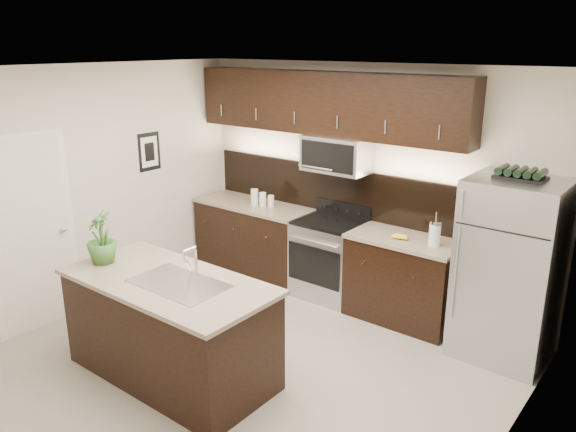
% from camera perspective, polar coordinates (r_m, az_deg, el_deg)
% --- Properties ---
extents(ground, '(4.50, 4.50, 0.00)m').
position_cam_1_polar(ground, '(5.51, -3.87, -14.61)').
color(ground, gray).
rests_on(ground, ground).
extents(room_walls, '(4.52, 4.02, 2.71)m').
position_cam_1_polar(room_walls, '(4.88, -5.54, 2.81)').
color(room_walls, beige).
rests_on(room_walls, ground).
extents(counter_run, '(3.51, 0.65, 0.94)m').
position_cam_1_polar(counter_run, '(6.75, 2.74, -3.94)').
color(counter_run, black).
rests_on(counter_run, ground).
extents(upper_fixtures, '(3.49, 0.40, 1.66)m').
position_cam_1_polar(upper_fixtures, '(6.44, 3.92, 10.38)').
color(upper_fixtures, black).
rests_on(upper_fixtures, counter_run).
extents(island, '(1.96, 0.96, 0.94)m').
position_cam_1_polar(island, '(5.21, -11.86, -11.03)').
color(island, black).
rests_on(island, ground).
extents(sink_faucet, '(0.84, 0.50, 0.28)m').
position_cam_1_polar(sink_faucet, '(4.90, -10.97, -6.56)').
color(sink_faucet, silver).
rests_on(sink_faucet, island).
extents(refrigerator, '(0.84, 0.76, 1.74)m').
position_cam_1_polar(refrigerator, '(5.64, 21.51, -5.14)').
color(refrigerator, '#B2B2B7').
rests_on(refrigerator, ground).
extents(wine_rack, '(0.43, 0.27, 0.10)m').
position_cam_1_polar(wine_rack, '(5.38, 22.58, 3.97)').
color(wine_rack, black).
rests_on(wine_rack, refrigerator).
extents(plant, '(0.35, 0.35, 0.49)m').
position_cam_1_polar(plant, '(5.45, -18.44, -2.08)').
color(plant, '#346428').
rests_on(plant, island).
extents(canisters, '(0.30, 0.15, 0.21)m').
position_cam_1_polar(canisters, '(7.03, -2.79, 1.77)').
color(canisters, silver).
rests_on(canisters, counter_run).
extents(french_press, '(0.12, 0.12, 0.34)m').
position_cam_1_polar(french_press, '(5.82, 14.68, -1.76)').
color(french_press, silver).
rests_on(french_press, counter_run).
extents(bananas, '(0.20, 0.17, 0.05)m').
position_cam_1_polar(bananas, '(5.99, 10.88, -1.97)').
color(bananas, yellow).
rests_on(bananas, counter_run).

